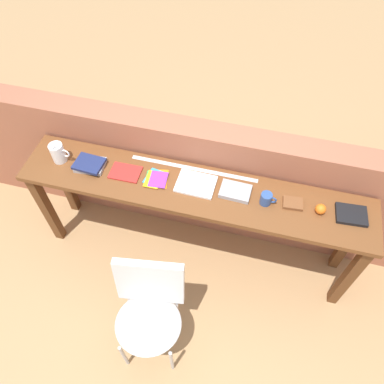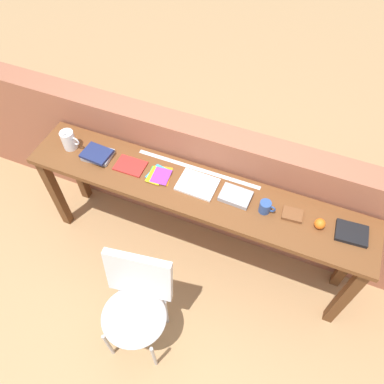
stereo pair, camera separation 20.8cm
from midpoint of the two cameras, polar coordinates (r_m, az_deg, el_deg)
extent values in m
plane|color=tan|center=(3.20, 0.17, -13.20)|extent=(40.00, 40.00, 0.00)
cube|color=#9E5B42|center=(3.04, 4.74, 1.52)|extent=(6.00, 0.20, 1.12)
cube|color=brown|center=(2.60, 2.70, 0.16)|extent=(2.50, 0.44, 0.04)
cube|color=#5B341A|center=(3.30, -18.38, -0.28)|extent=(0.07, 0.07, 0.84)
cube|color=#5B341A|center=(2.93, 24.19, -14.50)|extent=(0.07, 0.07, 0.84)
cube|color=#5B341A|center=(3.44, -15.53, 3.68)|extent=(0.07, 0.07, 0.84)
cube|color=#5B341A|center=(3.09, 24.89, -9.26)|extent=(0.07, 0.07, 0.84)
ellipsoid|color=silver|center=(2.63, -6.50, -18.52)|extent=(0.50, 0.48, 0.08)
cube|color=silver|center=(2.47, -5.68, -12.71)|extent=(0.45, 0.17, 0.40)
cylinder|color=#B2B2B7|center=(2.86, -10.43, -22.08)|extent=(0.02, 0.02, 0.41)
cylinder|color=#B2B2B7|center=(2.80, -3.54, -23.89)|extent=(0.02, 0.02, 0.41)
cylinder|color=#B2B2B7|center=(2.94, -8.29, -16.40)|extent=(0.02, 0.02, 0.41)
cylinder|color=#B2B2B7|center=(2.88, -1.78, -17.98)|extent=(0.02, 0.02, 0.41)
cylinder|color=white|center=(2.90, -16.36, 7.51)|extent=(0.10, 0.10, 0.15)
cone|color=white|center=(2.82, -17.08, 8.32)|extent=(0.04, 0.03, 0.04)
torus|color=white|center=(2.86, -15.44, 7.37)|extent=(0.07, 0.01, 0.07)
cube|color=#9E9EA3|center=(2.82, -12.10, 5.43)|extent=(0.22, 0.18, 0.03)
cube|color=navy|center=(2.80, -12.30, 5.63)|extent=(0.21, 0.17, 0.02)
cube|color=red|center=(2.73, -7.23, 3.88)|extent=(0.22, 0.16, 0.01)
cube|color=orange|center=(2.65, -2.32, 2.40)|extent=(0.15, 0.19, 0.00)
cube|color=#3399D8|center=(2.66, -2.95, 2.63)|extent=(0.15, 0.17, 0.00)
cube|color=green|center=(2.65, -3.07, 2.46)|extent=(0.14, 0.16, 0.00)
cube|color=yellow|center=(2.64, -3.26, 2.42)|extent=(0.11, 0.15, 0.00)
cube|color=purple|center=(2.64, -2.51, 2.35)|extent=(0.13, 0.15, 0.00)
cube|color=white|center=(2.60, 3.12, 1.03)|extent=(0.27, 0.21, 0.02)
cube|color=#9E9EA3|center=(2.55, 8.97, -0.74)|extent=(0.21, 0.16, 0.03)
cylinder|color=#2D4C8C|center=(2.50, 13.39, -2.35)|extent=(0.08, 0.08, 0.09)
torus|color=#2D4C8C|center=(2.50, 14.35, -2.65)|extent=(0.06, 0.01, 0.06)
cube|color=brown|center=(2.56, 17.30, -3.44)|extent=(0.14, 0.11, 0.02)
sphere|color=orange|center=(2.55, 21.15, -4.67)|extent=(0.07, 0.07, 0.07)
cube|color=black|center=(2.61, 25.29, -5.82)|extent=(0.21, 0.17, 0.03)
cube|color=silver|center=(2.69, 3.12, 3.39)|extent=(0.93, 0.03, 0.00)
camera|label=1|loc=(0.10, -87.66, 3.12)|focal=35.00mm
camera|label=2|loc=(0.10, 92.34, -3.12)|focal=35.00mm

